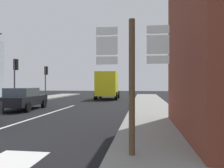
{
  "coord_description": "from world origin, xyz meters",
  "views": [
    {
      "loc": [
        5.44,
        -5.28,
        1.74
      ],
      "look_at": [
        3.53,
        8.77,
        1.73
      ],
      "focal_mm": 35.91,
      "sensor_mm": 36.0,
      "label": 1
    }
  ],
  "objects_px": {
    "delivery_truck": "(107,85)",
    "traffic_light_near_left": "(15,71)",
    "route_sign_post": "(132,76)",
    "sedan_far": "(23,98)",
    "traffic_light_far_left": "(46,75)"
  },
  "relations": [
    {
      "from": "delivery_truck",
      "to": "traffic_light_near_left",
      "type": "xyz_separation_m",
      "value": [
        -6.43,
        -7.92,
        1.15
      ]
    },
    {
      "from": "sedan_far",
      "to": "delivery_truck",
      "type": "distance_m",
      "value": 11.79
    },
    {
      "from": "route_sign_post",
      "to": "traffic_light_near_left",
      "type": "height_order",
      "value": "traffic_light_near_left"
    },
    {
      "from": "delivery_truck",
      "to": "route_sign_post",
      "type": "xyz_separation_m",
      "value": [
        3.7,
        -20.0,
        0.26
      ]
    },
    {
      "from": "traffic_light_near_left",
      "to": "traffic_light_far_left",
      "type": "bearing_deg",
      "value": 90.0
    },
    {
      "from": "delivery_truck",
      "to": "route_sign_post",
      "type": "relative_size",
      "value": 1.59
    },
    {
      "from": "delivery_truck",
      "to": "traffic_light_near_left",
      "type": "height_order",
      "value": "traffic_light_near_left"
    },
    {
      "from": "delivery_truck",
      "to": "traffic_light_far_left",
      "type": "bearing_deg",
      "value": -162.27
    },
    {
      "from": "sedan_far",
      "to": "traffic_light_far_left",
      "type": "height_order",
      "value": "traffic_light_far_left"
    },
    {
      "from": "route_sign_post",
      "to": "traffic_light_far_left",
      "type": "distance_m",
      "value": 20.62
    },
    {
      "from": "traffic_light_far_left",
      "to": "sedan_far",
      "type": "bearing_deg",
      "value": -74.71
    },
    {
      "from": "sedan_far",
      "to": "traffic_light_far_left",
      "type": "bearing_deg",
      "value": 105.29
    },
    {
      "from": "sedan_far",
      "to": "traffic_light_near_left",
      "type": "bearing_deg",
      "value": 128.06
    },
    {
      "from": "delivery_truck",
      "to": "traffic_light_near_left",
      "type": "bearing_deg",
      "value": -129.07
    },
    {
      "from": "sedan_far",
      "to": "route_sign_post",
      "type": "height_order",
      "value": "route_sign_post"
    }
  ]
}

